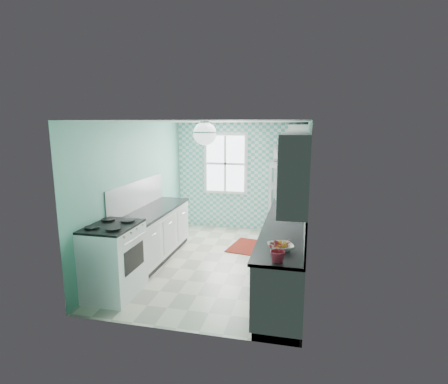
% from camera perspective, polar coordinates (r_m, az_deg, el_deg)
% --- Properties ---
extents(floor, '(3.00, 4.40, 0.02)m').
position_cam_1_polar(floor, '(6.46, -0.94, -11.44)').
color(floor, beige).
rests_on(floor, ground).
extents(ceiling, '(3.00, 4.40, 0.02)m').
position_cam_1_polar(ceiling, '(5.97, -1.02, 11.52)').
color(ceiling, white).
rests_on(ceiling, wall_back).
extents(wall_back, '(3.00, 0.02, 2.50)m').
position_cam_1_polar(wall_back, '(8.22, 2.69, 2.55)').
color(wall_back, '#64B199').
rests_on(wall_back, floor).
extents(wall_front, '(3.00, 0.02, 2.50)m').
position_cam_1_polar(wall_front, '(4.04, -8.50, -6.45)').
color(wall_front, '#64B199').
rests_on(wall_front, floor).
extents(wall_left, '(0.02, 4.40, 2.50)m').
position_cam_1_polar(wall_left, '(6.61, -13.80, 0.17)').
color(wall_left, '#64B199').
rests_on(wall_left, floor).
extents(wall_right, '(0.02, 4.40, 2.50)m').
position_cam_1_polar(wall_right, '(5.92, 13.36, -1.04)').
color(wall_right, '#64B199').
rests_on(wall_right, floor).
extents(accent_wall, '(3.00, 0.01, 2.50)m').
position_cam_1_polar(accent_wall, '(8.20, 2.66, 2.53)').
color(accent_wall, '#4EBAAA').
rests_on(accent_wall, wall_back).
extents(window, '(1.04, 0.05, 1.44)m').
position_cam_1_polar(window, '(8.20, 0.23, 4.66)').
color(window, white).
rests_on(window, wall_back).
extents(backsplash_right, '(0.02, 3.60, 0.51)m').
position_cam_1_polar(backsplash_right, '(5.54, 13.13, -2.43)').
color(backsplash_right, white).
rests_on(backsplash_right, wall_right).
extents(backsplash_left, '(0.02, 2.15, 0.51)m').
position_cam_1_polar(backsplash_left, '(6.54, -13.90, -0.43)').
color(backsplash_left, white).
rests_on(backsplash_left, wall_left).
extents(upper_cabinets_right, '(0.33, 3.20, 0.90)m').
position_cam_1_polar(upper_cabinets_right, '(5.23, 11.79, 4.68)').
color(upper_cabinets_right, white).
rests_on(upper_cabinets_right, wall_right).
extents(upper_cabinet_fridge, '(0.40, 0.74, 0.40)m').
position_cam_1_polar(upper_cabinet_fridge, '(7.63, 12.02, 9.22)').
color(upper_cabinet_fridge, white).
rests_on(upper_cabinet_fridge, wall_right).
extents(ceiling_light, '(0.34, 0.34, 0.35)m').
position_cam_1_polar(ceiling_light, '(5.20, -3.15, 9.53)').
color(ceiling_light, silver).
rests_on(ceiling_light, ceiling).
extents(base_cabinets_right, '(0.60, 3.60, 0.90)m').
position_cam_1_polar(base_cabinets_right, '(5.76, 9.90, -9.54)').
color(base_cabinets_right, white).
rests_on(base_cabinets_right, floor).
extents(countertop_right, '(0.63, 3.60, 0.04)m').
position_cam_1_polar(countertop_right, '(5.62, 9.91, -5.03)').
color(countertop_right, black).
rests_on(countertop_right, base_cabinets_right).
extents(base_cabinets_left, '(0.60, 2.15, 0.90)m').
position_cam_1_polar(base_cabinets_left, '(6.61, -11.35, -6.89)').
color(base_cabinets_left, white).
rests_on(base_cabinets_left, floor).
extents(countertop_left, '(0.63, 2.15, 0.04)m').
position_cam_1_polar(countertop_left, '(6.47, -11.39, -2.94)').
color(countertop_left, black).
rests_on(countertop_left, base_cabinets_left).
extents(fridge, '(0.73, 0.72, 1.67)m').
position_cam_1_polar(fridge, '(7.79, 10.21, -1.18)').
color(fridge, white).
rests_on(fridge, floor).
extents(stove, '(0.69, 0.86, 1.04)m').
position_cam_1_polar(stove, '(5.38, -17.70, -10.39)').
color(stove, white).
rests_on(stove, floor).
extents(sink, '(0.55, 0.46, 0.53)m').
position_cam_1_polar(sink, '(6.40, 10.47, -2.97)').
color(sink, silver).
rests_on(sink, countertop_right).
extents(rug, '(0.80, 1.03, 0.01)m').
position_cam_1_polar(rug, '(7.22, 3.88, -8.84)').
color(rug, '#740A03').
rests_on(rug, floor).
extents(dish_towel, '(0.02, 0.23, 0.34)m').
position_cam_1_polar(dish_towel, '(6.89, 7.84, -5.78)').
color(dish_towel, teal).
rests_on(dish_towel, base_cabinets_right).
extents(fruit_bowl, '(0.40, 0.40, 0.08)m').
position_cam_1_polar(fruit_bowl, '(4.38, 9.22, -8.84)').
color(fruit_bowl, white).
rests_on(fruit_bowl, countertop_right).
extents(potted_plant, '(0.33, 0.31, 0.29)m').
position_cam_1_polar(potted_plant, '(3.99, 8.92, -9.19)').
color(potted_plant, '#B41316').
rests_on(potted_plant, countertop_right).
extents(soap_bottle, '(0.11, 0.11, 0.20)m').
position_cam_1_polar(soap_bottle, '(6.72, 11.03, -1.37)').
color(soap_bottle, '#A2B8C2').
rests_on(soap_bottle, countertop_right).
extents(microwave, '(0.59, 0.41, 0.33)m').
position_cam_1_polar(microwave, '(7.64, 10.46, 6.16)').
color(microwave, white).
rests_on(microwave, fridge).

